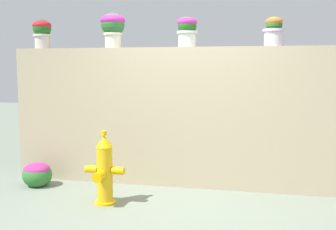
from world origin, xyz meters
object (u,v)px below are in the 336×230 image
potted_plant_2 (187,29)px  potted_plant_3 (274,30)px  fire_hydrant (104,171)px  potted_plant_1 (113,26)px  flower_bush_left (37,173)px  potted_plant_0 (42,31)px

potted_plant_2 → potted_plant_3: (1.11, -0.04, -0.04)m
potted_plant_2 → fire_hydrant: size_ratio=0.47×
potted_plant_1 → potted_plant_3: 2.13m
potted_plant_3 → flower_bush_left: potted_plant_3 is taller
potted_plant_1 → fire_hydrant: 2.03m
flower_bush_left → potted_plant_3: bearing=8.8°
potted_plant_0 → potted_plant_3: 3.18m
fire_hydrant → flower_bush_left: size_ratio=2.16×
potted_plant_2 → potted_plant_3: potted_plant_2 is taller
potted_plant_1 → potted_plant_2: potted_plant_1 is taller
potted_plant_1 → potted_plant_0: bearing=-179.3°
potted_plant_3 → fire_hydrant: size_ratio=0.43×
fire_hydrant → flower_bush_left: (-1.16, 0.48, -0.22)m
potted_plant_1 → potted_plant_3: (2.13, -0.02, -0.10)m
potted_plant_2 → potted_plant_3: size_ratio=1.10×
potted_plant_0 → flower_bush_left: (0.12, -0.48, -1.93)m
flower_bush_left → fire_hydrant: bearing=-22.3°
potted_plant_2 → flower_bush_left: size_ratio=1.01×
potted_plant_1 → fire_hydrant: bearing=-77.0°
potted_plant_0 → potted_plant_1: size_ratio=0.86×
potted_plant_3 → flower_bush_left: 3.63m
potted_plant_1 → potted_plant_2: size_ratio=1.17×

